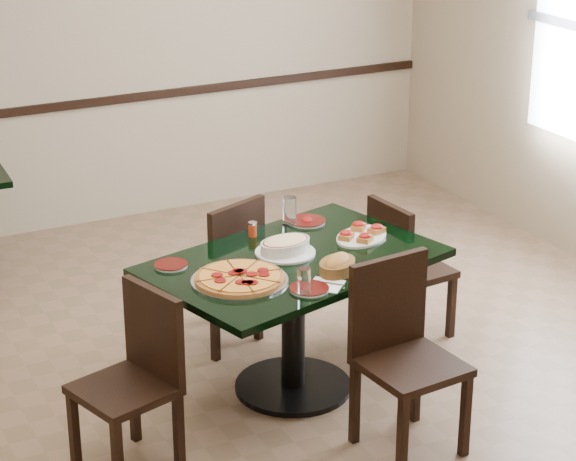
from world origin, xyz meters
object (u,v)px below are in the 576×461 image
chair_right (403,263)px  bread_basket (337,265)px  lasagna_casserole (285,245)px  bruschetta_platter (361,234)px  chair_near (401,344)px  chair_left (137,371)px  pepperoni_pizza (240,278)px  main_table (293,291)px  chair_far (224,265)px

chair_right → bread_basket: (-0.73, -0.53, 0.33)m
lasagna_casserole → bruschetta_platter: (0.46, 0.01, -0.02)m
chair_near → chair_left: bearing=156.4°
pepperoni_pizza → bread_basket: bearing=-14.0°
bruschetta_platter → bread_basket: bearing=-167.3°
main_table → chair_right: (0.84, 0.28, -0.11)m
main_table → lasagna_casserole: 0.24m
main_table → chair_far: (-0.11, 0.64, -0.08)m
chair_near → chair_left: 1.24m
chair_right → bruschetta_platter: chair_right is taller
chair_far → lasagna_casserole: bearing=78.6°
chair_left → pepperoni_pizza: bearing=88.1°
main_table → chair_near: size_ratio=1.75×
chair_right → chair_left: chair_left is taller
chair_far → pepperoni_pizza: bearing=50.3°
pepperoni_pizza → lasagna_casserole: lasagna_casserole is taller
chair_near → bread_basket: chair_near is taller
chair_far → main_table: bearing=78.1°
bread_basket → bruschetta_platter: 0.48m
chair_left → bread_basket: 1.11m
main_table → chair_left: (-0.95, -0.30, -0.09)m
chair_near → chair_right: 1.14m
main_table → chair_right: chair_right is taller
lasagna_casserole → bread_basket: 0.35m
chair_near → lasagna_casserole: 0.84m
chair_left → pepperoni_pizza: size_ratio=1.83×
main_table → chair_far: chair_far is taller
lasagna_casserole → pepperoni_pizza: bearing=-157.8°
chair_far → chair_near: chair_near is taller
lasagna_casserole → bread_basket: size_ratio=1.10×
chair_near → chair_right: bearing=51.7°
main_table → bruschetta_platter: size_ratio=3.86×
pepperoni_pizza → chair_near: bearing=-42.8°
chair_left → chair_near: bearing=55.1°
main_table → lasagna_casserole: (-0.01, 0.08, 0.23)m
chair_right → bruschetta_platter: bearing=110.8°
pepperoni_pizza → chair_far: bearing=71.9°
chair_right → chair_left: bearing=102.5°
lasagna_casserole → bruschetta_platter: 0.46m
lasagna_casserole → chair_right: bearing=4.4°
pepperoni_pizza → lasagna_casserole: bearing=31.1°
main_table → pepperoni_pizza: pepperoni_pizza is taller
chair_far → bread_basket: 0.97m
bread_basket → bruschetta_platter: bearing=9.3°
pepperoni_pizza → chair_left: bearing=-165.2°
chair_left → pepperoni_pizza: (0.59, 0.16, 0.28)m
chair_near → bread_basket: size_ratio=3.28×
chair_near → bread_basket: bearing=99.3°
main_table → chair_far: bearing=85.0°
chair_far → bruschetta_platter: bearing=113.8°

